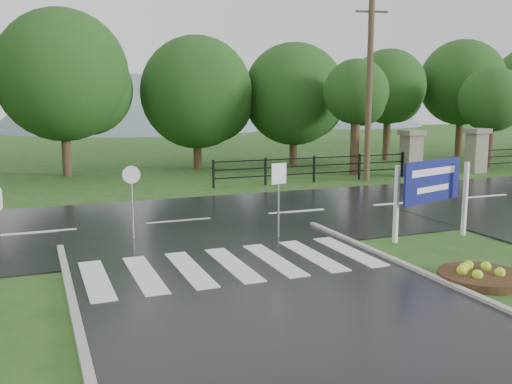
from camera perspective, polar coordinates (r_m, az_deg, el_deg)
name	(u,v)px	position (r m, az deg, el deg)	size (l,w,h in m)	color
ground	(347,360)	(8.74, 9.10, -16.28)	(120.00, 120.00, 0.00)	#254E1A
main_road	(179,222)	(17.63, -7.72, -3.02)	(90.00, 8.00, 0.04)	black
crosswalk	(233,264)	(12.97, -2.32, -7.22)	(6.50, 2.80, 0.02)	silver
pillar_west	(411,152)	(28.56, 15.26, 3.87)	(1.00, 1.00, 2.24)	gray
pillar_east	(476,149)	(31.12, 21.18, 3.99)	(1.00, 1.00, 2.24)	gray
fence_west	(314,166)	(25.81, 5.83, 2.58)	(9.58, 0.08, 1.20)	black
hills	(102,253)	(74.67, -15.17, -5.91)	(102.00, 48.00, 48.00)	slate
treeline	(133,169)	(31.38, -12.16, 2.29)	(83.20, 5.20, 10.00)	#173D13
estate_billboard	(433,185)	(15.87, 17.24, 0.68)	(2.38, 0.81, 2.15)	silver
flower_bed	(482,275)	(12.83, 21.62, -7.75)	(1.76, 1.76, 0.35)	#332111
reg_sign_small	(279,185)	(15.23, 2.29, 0.69)	(0.45, 0.09, 2.05)	#939399
reg_sign_round	(132,193)	(15.39, -12.30, -0.07)	(0.46, 0.10, 2.01)	#939399
utility_pole_east	(369,90)	(26.43, 11.25, 10.02)	(1.43, 0.43, 8.14)	#473523
entrance_tree_left	(356,93)	(28.42, 9.98, 9.74)	(3.15, 3.15, 5.64)	#3D2B1C
entrance_tree_right	(492,100)	(33.64, 22.52, 8.53)	(3.50, 3.50, 5.45)	#3D2B1C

